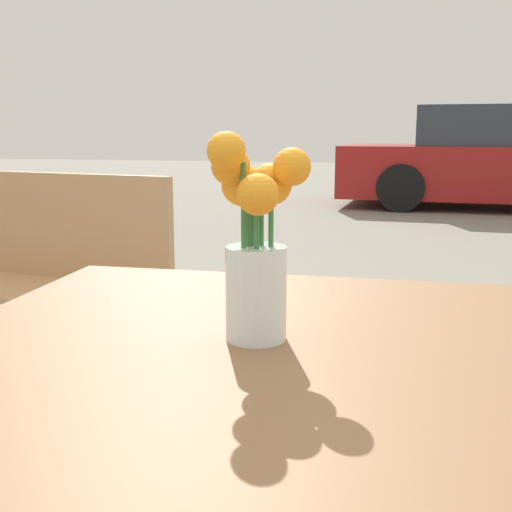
# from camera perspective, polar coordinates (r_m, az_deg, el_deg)

# --- Properties ---
(table_front) EXTENTS (0.97, 0.90, 0.72)m
(table_front) POSITION_cam_1_polar(r_m,az_deg,el_deg) (0.91, 0.84, -13.57)
(table_front) COLOR brown
(table_front) RESTS_ON ground_plane
(flower_vase) EXTENTS (0.13, 0.13, 0.28)m
(flower_vase) POSITION_cam_1_polar(r_m,az_deg,el_deg) (0.87, -0.07, 0.67)
(flower_vase) COLOR silver
(flower_vase) RESTS_ON table_front
(parked_car) EXTENTS (4.44, 1.93, 1.32)m
(parked_car) POSITION_cam_1_polar(r_m,az_deg,el_deg) (9.07, 21.83, 7.90)
(parked_car) COLOR maroon
(parked_car) RESTS_ON ground_plane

